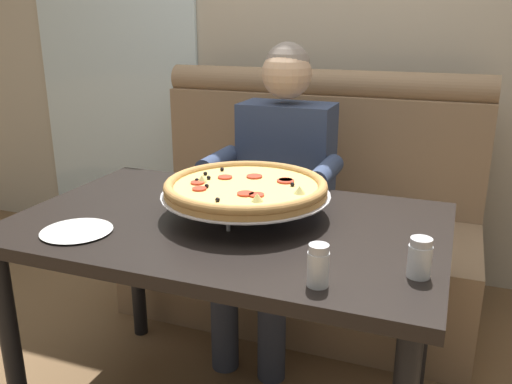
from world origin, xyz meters
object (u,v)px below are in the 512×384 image
at_px(shaker_oregano, 318,268).
at_px(plate_near_left, 77,229).
at_px(pizza, 246,188).
at_px(diner_main, 279,179).
at_px(dining_table, 229,246).
at_px(patio_chair, 194,135).
at_px(booth_bench, 304,228).
at_px(shaker_pepper_flakes, 420,260).

bearing_deg(shaker_oregano, plate_near_left, 174.59).
xyz_separation_m(pizza, plate_near_left, (-0.42, -0.32, -0.08)).
distance_m(diner_main, shaker_oregano, 1.05).
height_order(dining_table, diner_main, diner_main).
distance_m(shaker_oregano, patio_chair, 2.93).
height_order(booth_bench, shaker_oregano, booth_bench).
bearing_deg(booth_bench, patio_chair, 134.91).
height_order(booth_bench, plate_near_left, booth_bench).
bearing_deg(shaker_pepper_flakes, diner_main, 127.80).
height_order(dining_table, plate_near_left, plate_near_left).
xyz_separation_m(booth_bench, shaker_oregano, (0.38, -1.23, 0.40)).
bearing_deg(pizza, booth_bench, 92.54).
xyz_separation_m(plate_near_left, patio_chair, (-0.84, 2.37, -0.24)).
height_order(shaker_pepper_flakes, plate_near_left, shaker_pepper_flakes).
distance_m(booth_bench, dining_table, 0.94).
xyz_separation_m(pizza, shaker_oregano, (0.34, -0.39, -0.05)).
distance_m(dining_table, plate_near_left, 0.47).
relative_size(shaker_pepper_flakes, plate_near_left, 0.48).
xyz_separation_m(shaker_pepper_flakes, patio_chair, (-1.81, 2.31, -0.28)).
xyz_separation_m(booth_bench, pizza, (0.04, -0.84, 0.45)).
height_order(dining_table, shaker_oregano, shaker_oregano).
height_order(diner_main, plate_near_left, diner_main).
height_order(booth_bench, shaker_pepper_flakes, booth_bench).
bearing_deg(diner_main, plate_near_left, -110.86).
distance_m(shaker_pepper_flakes, plate_near_left, 0.98).
relative_size(booth_bench, plate_near_left, 7.55).
bearing_deg(pizza, shaker_oregano, -48.70).
bearing_deg(plate_near_left, dining_table, 34.02).
distance_m(plate_near_left, patio_chair, 2.53).
xyz_separation_m(dining_table, patio_chair, (-1.22, 2.12, -0.14)).
bearing_deg(pizza, diner_main, 97.90).
distance_m(shaker_oregano, shaker_pepper_flakes, 0.26).
bearing_deg(shaker_pepper_flakes, booth_bench, 118.70).
distance_m(pizza, shaker_oregano, 0.52).
xyz_separation_m(dining_table, plate_near_left, (-0.38, -0.26, 0.10)).
height_order(pizza, shaker_pepper_flakes, pizza).
relative_size(diner_main, shaker_oregano, 12.12).
xyz_separation_m(booth_bench, dining_table, (0.00, -0.90, 0.27)).
relative_size(pizza, patio_chair, 0.63).
bearing_deg(shaker_pepper_flakes, pizza, 155.74).
bearing_deg(patio_chair, dining_table, -60.12).
xyz_separation_m(pizza, patio_chair, (-1.25, 2.06, -0.33)).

